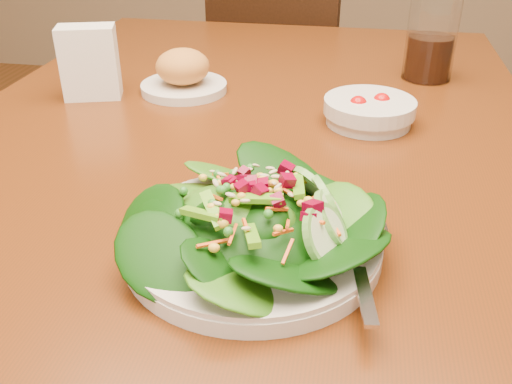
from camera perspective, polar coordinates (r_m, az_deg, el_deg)
dining_table at (r=0.86m, az=-1.89°, el=-1.08°), size 0.90×1.40×0.75m
chair_far at (r=1.89m, az=2.65°, el=10.82°), size 0.49×0.49×0.90m
salad_plate at (r=0.57m, az=0.55°, el=-3.52°), size 0.27×0.26×0.08m
bread_plate at (r=1.01m, az=-7.29°, el=11.58°), size 0.15×0.15×0.08m
tomato_bowl at (r=0.89m, az=11.24°, el=7.95°), size 0.14×0.14×0.05m
drinking_glass at (r=1.11m, az=17.07°, el=14.10°), size 0.09×0.09×0.16m
napkin_holder at (r=1.01m, az=-16.33°, el=12.51°), size 0.10×0.08×0.12m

